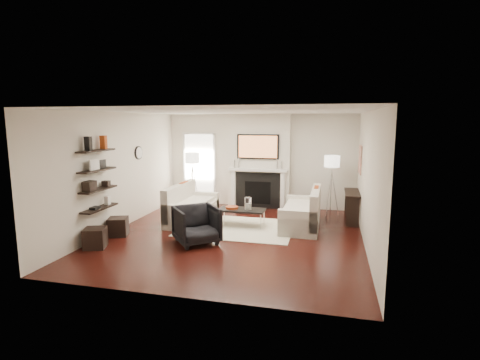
% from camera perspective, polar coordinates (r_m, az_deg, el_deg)
% --- Properties ---
extents(room_envelope, '(6.00, 6.00, 6.00)m').
position_cam_1_polar(room_envelope, '(8.03, -1.03, 0.76)').
color(room_envelope, black).
rests_on(room_envelope, ground).
extents(chimney_breast, '(1.80, 0.25, 2.70)m').
position_cam_1_polar(chimney_breast, '(10.81, 2.89, 2.88)').
color(chimney_breast, silver).
rests_on(chimney_breast, floor).
extents(fireplace_surround, '(1.30, 0.02, 1.04)m').
position_cam_1_polar(fireplace_surround, '(10.80, 2.72, -1.58)').
color(fireplace_surround, black).
rests_on(fireplace_surround, floor).
extents(firebox, '(0.75, 0.02, 0.65)m').
position_cam_1_polar(firebox, '(10.81, 2.71, -1.95)').
color(firebox, black).
rests_on(firebox, floor).
extents(mantel_pilaster_l, '(0.12, 0.08, 1.10)m').
position_cam_1_polar(mantel_pilaster_l, '(10.92, -1.02, -1.29)').
color(mantel_pilaster_l, white).
rests_on(mantel_pilaster_l, floor).
extents(mantel_pilaster_r, '(0.12, 0.08, 1.10)m').
position_cam_1_polar(mantel_pilaster_r, '(10.65, 6.50, -1.61)').
color(mantel_pilaster_r, white).
rests_on(mantel_pilaster_r, floor).
extents(mantel_shelf, '(1.70, 0.18, 0.07)m').
position_cam_1_polar(mantel_shelf, '(10.65, 2.69, 1.54)').
color(mantel_shelf, white).
rests_on(mantel_shelf, chimney_breast).
extents(tv_body, '(1.20, 0.06, 0.70)m').
position_cam_1_polar(tv_body, '(10.61, 2.75, 5.10)').
color(tv_body, black).
rests_on(tv_body, chimney_breast).
extents(tv_screen, '(1.10, 0.00, 0.62)m').
position_cam_1_polar(tv_screen, '(10.58, 2.71, 5.09)').
color(tv_screen, '#BF723F').
rests_on(tv_screen, tv_body).
extents(candlestick_l_tall, '(0.04, 0.04, 0.30)m').
position_cam_1_polar(candlestick_l_tall, '(10.76, -0.16, 2.62)').
color(candlestick_l_tall, silver).
rests_on(candlestick_l_tall, mantel_shelf).
extents(candlestick_l_short, '(0.04, 0.04, 0.24)m').
position_cam_1_polar(candlestick_l_short, '(10.80, -0.83, 2.48)').
color(candlestick_l_short, silver).
rests_on(candlestick_l_short, mantel_shelf).
extents(candlestick_r_tall, '(0.04, 0.04, 0.30)m').
position_cam_1_polar(candlestick_r_tall, '(10.55, 5.65, 2.45)').
color(candlestick_r_tall, silver).
rests_on(candlestick_r_tall, mantel_shelf).
extents(candlestick_r_short, '(0.04, 0.04, 0.24)m').
position_cam_1_polar(candlestick_r_short, '(10.54, 6.34, 2.26)').
color(candlestick_r_short, silver).
rests_on(candlestick_r_short, mantel_shelf).
extents(hallway_panel, '(0.90, 0.02, 2.10)m').
position_cam_1_polar(hallway_panel, '(11.44, -6.16, 1.66)').
color(hallway_panel, white).
rests_on(hallway_panel, floor).
extents(door_trim_l, '(0.06, 0.06, 2.16)m').
position_cam_1_polar(door_trim_l, '(11.59, -8.42, 1.71)').
color(door_trim_l, white).
rests_on(door_trim_l, floor).
extents(door_trim_r, '(0.06, 0.06, 2.16)m').
position_cam_1_polar(door_trim_r, '(11.26, -3.89, 1.58)').
color(door_trim_r, white).
rests_on(door_trim_r, floor).
extents(door_trim_top, '(1.02, 0.06, 0.06)m').
position_cam_1_polar(door_trim_top, '(11.33, -6.28, 7.07)').
color(door_trim_top, white).
rests_on(door_trim_top, wall_back).
extents(rug, '(2.60, 2.00, 0.01)m').
position_cam_1_polar(rug, '(8.90, -0.40, -7.28)').
color(rug, beige).
rests_on(rug, floor).
extents(loveseat_left_base, '(0.85, 1.80, 0.42)m').
position_cam_1_polar(loveseat_left_base, '(9.49, -7.29, -5.04)').
color(loveseat_left_base, beige).
rests_on(loveseat_left_base, floor).
extents(loveseat_left_back, '(0.18, 1.80, 0.80)m').
position_cam_1_polar(loveseat_left_back, '(9.54, -9.21, -3.06)').
color(loveseat_left_back, beige).
rests_on(loveseat_left_back, floor).
extents(loveseat_left_arm_n, '(0.85, 0.18, 0.60)m').
position_cam_1_polar(loveseat_left_arm_n, '(8.74, -9.22, -5.70)').
color(loveseat_left_arm_n, beige).
rests_on(loveseat_left_arm_n, floor).
extents(loveseat_left_arm_s, '(0.85, 0.18, 0.60)m').
position_cam_1_polar(loveseat_left_arm_s, '(10.21, -5.66, -3.49)').
color(loveseat_left_arm_s, beige).
rests_on(loveseat_left_arm_s, floor).
extents(loveseat_left_cushion, '(0.63, 1.44, 0.10)m').
position_cam_1_polar(loveseat_left_cushion, '(9.41, -7.04, -3.53)').
color(loveseat_left_cushion, beige).
rests_on(loveseat_left_cushion, loveseat_left_base).
extents(pillow_left_orange, '(0.10, 0.42, 0.42)m').
position_cam_1_polar(pillow_left_orange, '(9.77, -8.55, -1.54)').
color(pillow_left_orange, '#A63F14').
rests_on(pillow_left_orange, loveseat_left_cushion).
extents(pillow_left_charcoal, '(0.10, 0.40, 0.40)m').
position_cam_1_polar(pillow_left_charcoal, '(9.23, -9.96, -2.25)').
color(pillow_left_charcoal, black).
rests_on(pillow_left_charcoal, loveseat_left_cushion).
extents(loveseat_right_base, '(0.85, 1.80, 0.42)m').
position_cam_1_polar(loveseat_right_base, '(9.03, 9.22, -5.82)').
color(loveseat_right_base, beige).
rests_on(loveseat_right_base, floor).
extents(loveseat_right_back, '(0.18, 1.80, 0.80)m').
position_cam_1_polar(loveseat_right_back, '(8.93, 11.41, -3.95)').
color(loveseat_right_back, beige).
rests_on(loveseat_right_back, floor).
extents(loveseat_right_arm_n, '(0.85, 0.18, 0.60)m').
position_cam_1_polar(loveseat_right_arm_n, '(8.22, 8.76, -6.63)').
color(loveseat_right_arm_n, beige).
rests_on(loveseat_right_arm_n, floor).
extents(loveseat_right_arm_s, '(0.85, 0.18, 0.60)m').
position_cam_1_polar(loveseat_right_arm_s, '(9.79, 9.62, -4.12)').
color(loveseat_right_arm_s, beige).
rests_on(loveseat_right_arm_s, floor).
extents(loveseat_right_cushion, '(0.63, 1.44, 0.10)m').
position_cam_1_polar(loveseat_right_cushion, '(8.97, 8.94, -4.20)').
color(loveseat_right_cushion, beige).
rests_on(loveseat_right_cushion, loveseat_right_base).
extents(pillow_right_orange, '(0.10, 0.42, 0.42)m').
position_cam_1_polar(pillow_right_orange, '(9.18, 11.54, -2.30)').
color(pillow_right_orange, '#A63F14').
rests_on(pillow_right_orange, loveseat_right_cushion).
extents(pillow_right_charcoal, '(0.10, 0.40, 0.40)m').
position_cam_1_polar(pillow_right_charcoal, '(8.60, 11.36, -3.13)').
color(pillow_right_charcoal, black).
rests_on(pillow_right_charcoal, loveseat_right_cushion).
extents(coffee_table, '(1.10, 0.55, 0.04)m').
position_cam_1_polar(coffee_table, '(8.94, 0.28, -4.58)').
color(coffee_table, black).
rests_on(coffee_table, floor).
extents(coffee_leg_nw, '(0.02, 0.02, 0.38)m').
position_cam_1_polar(coffee_leg_nw, '(8.92, -3.19, -6.02)').
color(coffee_leg_nw, silver).
rests_on(coffee_leg_nw, floor).
extents(coffee_leg_ne, '(0.02, 0.02, 0.38)m').
position_cam_1_polar(coffee_leg_ne, '(8.69, 3.17, -6.43)').
color(coffee_leg_ne, silver).
rests_on(coffee_leg_ne, floor).
extents(coffee_leg_sw, '(0.02, 0.02, 0.38)m').
position_cam_1_polar(coffee_leg_sw, '(9.33, -2.40, -5.35)').
color(coffee_leg_sw, silver).
rests_on(coffee_leg_sw, floor).
extents(coffee_leg_se, '(0.02, 0.02, 0.38)m').
position_cam_1_polar(coffee_leg_se, '(9.11, 3.69, -5.72)').
color(coffee_leg_se, silver).
rests_on(coffee_leg_se, floor).
extents(hurricane_glass, '(0.17, 0.17, 0.30)m').
position_cam_1_polar(hurricane_glass, '(8.88, 1.23, -3.63)').
color(hurricane_glass, white).
rests_on(hurricane_glass, coffee_table).
extents(hurricane_candle, '(0.10, 0.10, 0.15)m').
position_cam_1_polar(hurricane_candle, '(8.89, 1.23, -4.04)').
color(hurricane_candle, white).
rests_on(hurricane_candle, coffee_table).
extents(copper_bowl, '(0.31, 0.31, 0.05)m').
position_cam_1_polar(copper_bowl, '(8.99, -1.27, -4.21)').
color(copper_bowl, '#B1411D').
rests_on(copper_bowl, coffee_table).
extents(armchair, '(1.13, 1.12, 0.85)m').
position_cam_1_polar(armchair, '(7.78, -6.62, -6.53)').
color(armchair, black).
rests_on(armchair, floor).
extents(lamp_left_post, '(0.02, 0.02, 1.20)m').
position_cam_1_polar(lamp_left_post, '(10.94, -7.20, -1.08)').
color(lamp_left_post, silver).
rests_on(lamp_left_post, floor).
extents(lamp_left_shade, '(0.40, 0.40, 0.30)m').
position_cam_1_polar(lamp_left_shade, '(10.83, -7.29, 3.36)').
color(lamp_left_shade, white).
rests_on(lamp_left_shade, lamp_left_post).
extents(lamp_left_leg_a, '(0.25, 0.02, 1.23)m').
position_cam_1_polar(lamp_left_leg_a, '(10.90, -6.67, -1.10)').
color(lamp_left_leg_a, silver).
rests_on(lamp_left_leg_a, floor).
extents(lamp_left_leg_b, '(0.14, 0.22, 1.23)m').
position_cam_1_polar(lamp_left_leg_b, '(11.05, -7.29, -0.98)').
color(lamp_left_leg_b, silver).
rests_on(lamp_left_leg_b, floor).
extents(lamp_left_leg_c, '(0.14, 0.22, 1.23)m').
position_cam_1_polar(lamp_left_leg_c, '(10.87, -7.66, -1.15)').
color(lamp_left_leg_c, silver).
rests_on(lamp_left_leg_c, floor).
extents(lamp_right_post, '(0.02, 0.02, 1.20)m').
position_cam_1_polar(lamp_right_post, '(10.25, 13.67, -1.95)').
color(lamp_right_post, silver).
rests_on(lamp_right_post, floor).
extents(lamp_right_shade, '(0.40, 0.40, 0.30)m').
position_cam_1_polar(lamp_right_shade, '(10.12, 13.85, 2.78)').
color(lamp_right_shade, white).
rests_on(lamp_right_shade, lamp_right_post).
extents(lamp_right_leg_a, '(0.25, 0.02, 1.23)m').
position_cam_1_polar(lamp_right_leg_a, '(10.25, 14.28, -1.97)').
color(lamp_right_leg_a, silver).
rests_on(lamp_right_leg_a, floor).
extents(lamp_right_leg_b, '(0.14, 0.22, 1.23)m').
position_cam_1_polar(lamp_right_leg_b, '(10.34, 13.37, -1.84)').
color(lamp_right_leg_b, silver).
rests_on(lamp_right_leg_b, floor).
extents(lamp_right_leg_c, '(0.14, 0.22, 1.23)m').
position_cam_1_polar(lamp_right_leg_c, '(10.15, 13.35, -2.03)').
color(lamp_right_leg_c, silver).
rests_on(lamp_right_leg_c, floor).
extents(console_top, '(0.35, 1.20, 0.04)m').
position_cam_1_polar(console_top, '(9.74, 16.74, -1.86)').
color(console_top, black).
rests_on(console_top, floor).
extents(console_leg_n, '(0.30, 0.04, 0.71)m').
position_cam_1_polar(console_leg_n, '(9.28, 16.79, -4.76)').
color(console_leg_n, black).
rests_on(console_leg_n, floor).
extents(console_leg_s, '(0.30, 0.04, 0.71)m').
position_cam_1_polar(console_leg_s, '(10.35, 16.50, -3.34)').
color(console_leg_s, black).
rests_on(console_leg_s, floor).
extents(wall_art, '(0.03, 0.70, 0.70)m').
position_cam_1_polar(wall_art, '(9.80, 17.85, 3.00)').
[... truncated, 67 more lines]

